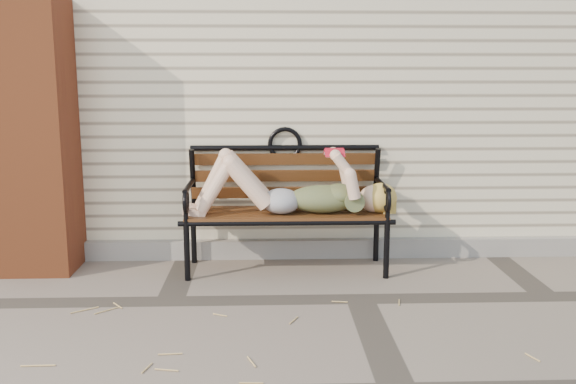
{
  "coord_description": "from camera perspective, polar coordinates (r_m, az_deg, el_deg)",
  "views": [
    {
      "loc": [
        -0.62,
        -4.0,
        1.48
      ],
      "look_at": [
        -0.46,
        0.49,
        0.63
      ],
      "focal_mm": 40.0,
      "sensor_mm": 36.0,
      "label": 1
    }
  ],
  "objects": [
    {
      "name": "straw_scatter",
      "position": [
        3.49,
        0.14,
        -14.24
      ],
      "size": [
        2.95,
        1.72,
        0.01
      ],
      "color": "tan",
      "rests_on": "ground"
    },
    {
      "name": "brick_pillar",
      "position": [
        5.07,
        -21.46,
        4.53
      ],
      "size": [
        0.5,
        0.5,
        2.0
      ],
      "primitive_type": "cube",
      "color": "#9C4823",
      "rests_on": "ground"
    },
    {
      "name": "garden_bench",
      "position": [
        4.84,
        -0.19,
        0.11
      ],
      "size": [
        1.63,
        0.65,
        1.05
      ],
      "color": "black",
      "rests_on": "ground"
    },
    {
      "name": "reading_woman",
      "position": [
        4.7,
        0.02,
        0.25
      ],
      "size": [
        1.54,
        0.35,
        0.48
      ],
      "color": "#0A3846",
      "rests_on": "ground"
    },
    {
      "name": "ground",
      "position": [
        4.31,
        6.44,
        -9.43
      ],
      "size": [
        80.0,
        80.0,
        0.0
      ],
      "primitive_type": "plane",
      "color": "#786B5C",
      "rests_on": "ground"
    },
    {
      "name": "foundation_strip",
      "position": [
        5.21,
        4.9,
        -4.99
      ],
      "size": [
        8.0,
        0.1,
        0.15
      ],
      "primitive_type": "cube",
      "color": "gray",
      "rests_on": "ground"
    },
    {
      "name": "house_wall",
      "position": [
        7.03,
        3.09,
        10.86
      ],
      "size": [
        8.0,
        4.0,
        3.0
      ],
      "primitive_type": "cube",
      "color": "#F2E5BD",
      "rests_on": "ground"
    }
  ]
}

